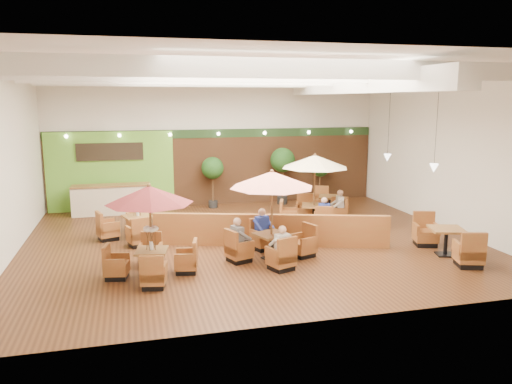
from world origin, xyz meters
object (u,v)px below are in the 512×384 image
object	(u,v)px
topiary_0	(213,170)
diner_0	(281,243)
diner_3	(324,210)
table_5	(330,206)
table_3	(130,225)
diner_2	(239,235)
diner_4	(338,203)
service_counter	(112,200)
table_1	(272,198)
booth_divider	(270,230)
table_0	(150,213)
topiary_1	(283,162)
table_4	(446,242)
table_2	(315,177)
diner_1	(263,225)
topiary_2	(320,169)

from	to	relation	value
topiary_0	diner_0	distance (m)	8.18
diner_3	table_5	bearing A→B (deg)	76.51
table_3	diner_2	bearing A→B (deg)	-65.20
table_5	diner_4	world-z (taller)	diner_4
service_counter	table_3	world-z (taller)	table_3
table_5	table_1	bearing A→B (deg)	-105.04
booth_divider	diner_0	size ratio (longest dim) A/B	9.52
table_0	table_3	xyz separation A→B (m)	(-0.52, 3.72, -1.19)
table_0	topiary_1	world-z (taller)	topiary_1
table_4	diner_0	bearing A→B (deg)	-162.89
table_2	table_3	size ratio (longest dim) A/B	1.01
booth_divider	table_2	bearing A→B (deg)	61.05
service_counter	topiary_0	size ratio (longest dim) A/B	1.41
topiary_0	diner_1	bearing A→B (deg)	-85.52
table_4	diner_4	size ratio (longest dim) A/B	3.66
topiary_2	diner_4	bearing A→B (deg)	-101.36
booth_divider	diner_2	xyz separation A→B (m)	(-1.25, -1.22, 0.26)
table_2	table_5	distance (m)	2.32
topiary_0	topiary_2	bearing A→B (deg)	0.00
topiary_1	diner_1	bearing A→B (deg)	-112.13
diner_0	service_counter	bearing A→B (deg)	108.50
table_2	diner_1	world-z (taller)	table_2
table_0	table_5	bearing A→B (deg)	48.27
topiary_1	diner_0	distance (m)	8.57
topiary_1	diner_2	world-z (taller)	topiary_1
topiary_2	diner_1	distance (m)	7.59
table_3	diner_4	size ratio (longest dim) A/B	3.38
service_counter	table_0	distance (m)	7.70
table_3	diner_3	xyz separation A→B (m)	(6.41, -0.74, 0.29)
topiary_1	table_0	bearing A→B (deg)	-127.28
table_4	diner_1	xyz separation A→B (m)	(-4.99, 1.85, 0.36)
table_4	topiary_2	xyz separation A→B (m)	(-0.74, 8.10, 1.09)
diner_0	diner_2	xyz separation A→B (m)	(-0.94, 0.94, 0.02)
table_1	topiary_0	size ratio (longest dim) A/B	1.25
table_5	diner_4	size ratio (longest dim) A/B	3.42
topiary_1	diner_0	size ratio (longest dim) A/B	3.19
table_2	diner_1	size ratio (longest dim) A/B	3.37
table_0	topiary_2	distance (m)	10.84
table_4	diner_2	size ratio (longest dim) A/B	3.60
diner_0	table_2	bearing A→B (deg)	48.06
table_4	topiary_0	size ratio (longest dim) A/B	1.36
booth_divider	table_5	xyz separation A→B (m)	(3.43, 3.55, -0.14)
table_3	table_5	xyz separation A→B (m)	(7.61, 1.60, -0.09)
diner_0	diner_1	distance (m)	1.88
table_1	diner_3	size ratio (longest dim) A/B	3.53
table_0	topiary_1	xyz separation A→B (m)	(5.88, 7.73, 0.18)
table_5	diner_4	bearing A→B (deg)	-76.96
topiary_2	diner_0	xyz separation A→B (m)	(-4.26, -8.12, -0.73)
table_1	service_counter	bearing A→B (deg)	102.96
topiary_0	diner_2	size ratio (longest dim) A/B	2.65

